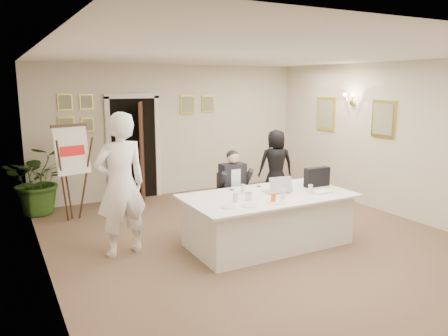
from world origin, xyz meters
TOP-DOWN VIEW (x-y plane):
  - floor at (0.00, 0.00)m, footprint 7.00×7.00m
  - ceiling at (0.00, 0.00)m, footprint 6.00×7.00m
  - wall_back at (0.00, 3.50)m, footprint 6.00×0.10m
  - wall_left at (-3.00, 0.00)m, footprint 0.10×7.00m
  - wall_right at (3.00, 0.00)m, footprint 0.10×7.00m
  - doorway at (-0.88, 3.32)m, footprint 1.14×0.86m
  - pictures_back_wall at (-0.80, 3.47)m, footprint 3.40×0.06m
  - pictures_right_wall at (2.97, 1.20)m, footprint 0.06×2.20m
  - wall_sconce at (2.90, 1.20)m, footprint 0.20×0.30m
  - conference_table at (0.07, -0.14)m, footprint 2.52×1.35m
  - seated_man at (-0.02, 0.75)m, footprint 0.63×0.66m
  - flip_chart at (-2.33, 2.45)m, footprint 0.61×0.44m
  - standing_man at (-1.97, 0.51)m, footprint 0.80×0.58m
  - standing_woman at (1.69, 2.00)m, footprint 0.84×0.69m
  - potted_palm at (-2.80, 3.20)m, footprint 1.19×1.03m
  - laptop at (0.26, -0.05)m, footprint 0.42×0.43m
  - laptop_bag at (1.06, -0.05)m, footprint 0.44×0.13m
  - paper_stack at (0.85, -0.41)m, footprint 0.33×0.24m
  - plate_left at (-0.79, -0.45)m, footprint 0.26×0.26m
  - plate_mid at (-0.51, -0.54)m, footprint 0.24×0.24m
  - plate_near at (-0.09, -0.57)m, footprint 0.29×0.29m
  - glass_a at (-0.57, -0.27)m, footprint 0.07×0.07m
  - glass_b at (0.13, -0.43)m, footprint 0.08×0.08m
  - glass_c at (0.66, -0.38)m, footprint 0.07×0.07m
  - glass_d at (-0.23, 0.11)m, footprint 0.09×0.09m
  - oj_glass at (-0.10, -0.52)m, footprint 0.09×0.09m
  - steel_jug at (-0.36, -0.27)m, footprint 0.10×0.10m

SIDE VIEW (x-z plane):
  - floor at x=0.00m, z-range 0.00..0.00m
  - conference_table at x=0.07m, z-range 0.01..0.78m
  - potted_palm at x=-2.80m, z-range 0.00..1.30m
  - seated_man at x=-0.02m, z-range 0.00..1.34m
  - standing_woman at x=1.69m, z-range 0.00..1.47m
  - flip_chart at x=-2.33m, z-range -0.06..1.62m
  - plate_left at x=-0.79m, z-range 0.78..0.79m
  - plate_mid at x=-0.51m, z-range 0.78..0.79m
  - plate_near at x=-0.09m, z-range 0.78..0.79m
  - paper_stack at x=0.85m, z-range 0.78..0.81m
  - steel_jug at x=-0.36m, z-range 0.78..0.89m
  - oj_glass at x=-0.10m, z-range 0.78..0.91m
  - glass_a at x=-0.57m, z-range 0.77..0.92m
  - glass_b at x=0.13m, z-range 0.77..0.92m
  - glass_c at x=0.66m, z-range 0.77..0.92m
  - glass_d at x=-0.23m, z-range 0.77..0.92m
  - laptop at x=0.26m, z-range 0.78..1.05m
  - laptop_bag at x=1.06m, z-range 0.77..1.08m
  - standing_man at x=-1.97m, z-range 0.00..2.03m
  - doorway at x=-0.88m, z-range -0.06..2.14m
  - wall_back at x=0.00m, z-range 0.00..2.80m
  - wall_left at x=-3.00m, z-range 0.00..2.80m
  - wall_right at x=3.00m, z-range 0.00..2.80m
  - pictures_right_wall at x=2.97m, z-range 1.35..2.15m
  - pictures_back_wall at x=-0.80m, z-range 1.45..2.25m
  - wall_sconce at x=2.90m, z-range 1.98..2.22m
  - ceiling at x=0.00m, z-range 2.79..2.81m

